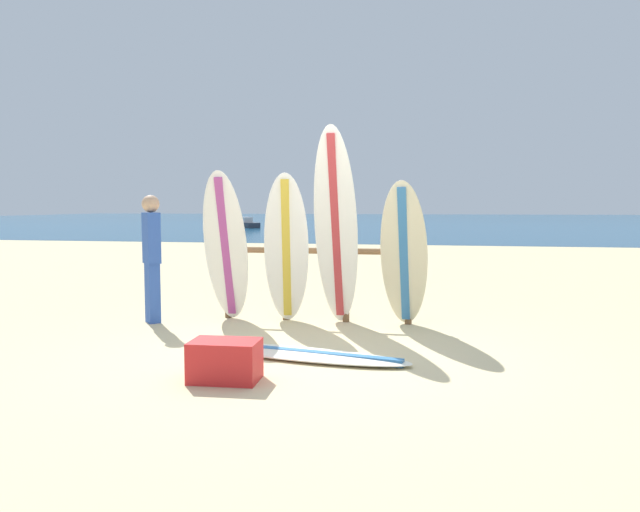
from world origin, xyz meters
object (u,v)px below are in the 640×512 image
(surfboard_leaning_center_left, at_px, (336,228))
(surfboard_lying_on_sand, at_px, (302,354))
(surfboard_rack, at_px, (316,271))
(surfboard_leaning_center, at_px, (404,256))
(small_boat_offshore, at_px, (245,224))
(surfboard_leaning_far_left, at_px, (226,248))
(surfboard_leaning_left, at_px, (286,249))
(cooler_box, at_px, (225,361))
(beachgoer_standing, at_px, (152,253))

(surfboard_leaning_center_left, xyz_separation_m, surfboard_lying_on_sand, (-0.07, -1.62, -1.22))
(surfboard_rack, xyz_separation_m, surfboard_lying_on_sand, (0.26, -2.00, -0.64))
(surfboard_leaning_center, bearing_deg, small_boat_offshore, 110.93)
(surfboard_leaning_far_left, height_order, surfboard_leaning_center, surfboard_leaning_far_left)
(surfboard_leaning_center, bearing_deg, surfboard_lying_on_sand, -120.30)
(surfboard_rack, height_order, surfboard_leaning_center_left, surfboard_leaning_center_left)
(surfboard_leaning_left, xyz_separation_m, surfboard_leaning_center_left, (0.67, -0.11, 0.28))
(surfboard_leaning_far_left, bearing_deg, surfboard_leaning_center_left, 1.46)
(surfboard_leaning_left, xyz_separation_m, surfboard_leaning_center, (1.53, -0.14, -0.06))
(surfboard_leaning_center_left, height_order, surfboard_leaning_center, surfboard_leaning_center_left)
(surfboard_leaning_center, height_order, cooler_box, surfboard_leaning_center)
(surfboard_leaning_far_left, bearing_deg, beachgoer_standing, -173.39)
(surfboard_leaning_far_left, distance_m, surfboard_leaning_center, 2.30)
(surfboard_leaning_far_left, relative_size, surfboard_lying_on_sand, 0.85)
(small_boat_offshore, height_order, cooler_box, small_boat_offshore)
(surfboard_leaning_center_left, distance_m, small_boat_offshore, 35.08)
(surfboard_rack, height_order, surfboard_leaning_left, surfboard_leaning_left)
(surfboard_leaning_left, relative_size, cooler_box, 3.27)
(surfboard_leaning_center, distance_m, beachgoer_standing, 3.28)
(small_boat_offshore, xyz_separation_m, cooler_box, (11.23, -35.59, -0.08))
(surfboard_lying_on_sand, distance_m, small_boat_offshore, 36.56)
(surfboard_leaning_far_left, relative_size, cooler_box, 3.32)
(surfboard_leaning_center_left, height_order, small_boat_offshore, surfboard_leaning_center_left)
(surfboard_leaning_far_left, relative_size, small_boat_offshore, 0.72)
(surfboard_leaning_far_left, distance_m, beachgoer_standing, 0.99)
(surfboard_rack, relative_size, surfboard_leaning_far_left, 1.29)
(surfboard_leaning_far_left, relative_size, beachgoer_standing, 1.18)
(surfboard_leaning_far_left, xyz_separation_m, surfboard_leaning_center, (2.30, 0.01, -0.07))
(surfboard_leaning_left, distance_m, beachgoer_standing, 1.77)
(surfboard_rack, bearing_deg, surfboard_leaning_center_left, -48.58)
(small_boat_offshore, distance_m, cooler_box, 37.32)
(beachgoer_standing, bearing_deg, surfboard_leaning_far_left, 6.61)
(small_boat_offshore, bearing_deg, beachgoer_standing, -74.24)
(surfboard_rack, relative_size, surfboard_leaning_center, 1.38)
(surfboard_leaning_center, bearing_deg, cooler_box, -119.14)
(surfboard_leaning_center_left, distance_m, surfboard_lying_on_sand, 2.03)
(surfboard_leaning_far_left, height_order, surfboard_leaning_left, surfboard_leaning_far_left)
(surfboard_leaning_left, bearing_deg, surfboard_lying_on_sand, -70.94)
(surfboard_rack, relative_size, small_boat_offshore, 0.93)
(surfboard_leaning_far_left, distance_m, surfboard_leaning_center_left, 1.47)
(surfboard_leaning_center, bearing_deg, surfboard_leaning_left, 174.86)
(surfboard_leaning_center, relative_size, cooler_box, 3.08)
(surfboard_leaning_far_left, relative_size, surfboard_leaning_center, 1.07)
(surfboard_leaning_center_left, relative_size, cooler_box, 4.19)
(surfboard_leaning_far_left, height_order, surfboard_lying_on_sand, surfboard_leaning_far_left)
(surfboard_leaning_left, bearing_deg, small_boat_offshore, 108.66)
(surfboard_lying_on_sand, bearing_deg, surfboard_leaning_center_left, 87.35)
(small_boat_offshore, bearing_deg, cooler_box, -72.49)
(surfboard_leaning_center_left, bearing_deg, surfboard_leaning_far_left, -178.54)
(surfboard_leaning_center, xyz_separation_m, beachgoer_standing, (-3.28, -0.12, -0.00))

